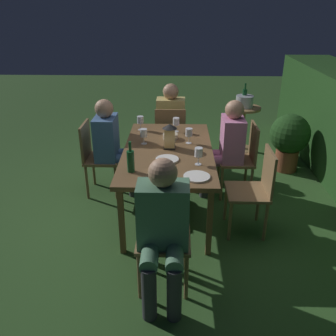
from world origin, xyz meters
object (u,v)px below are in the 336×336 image
object	(u,v)px
green_bottle_on_table	(131,161)
side_table	(243,122)
chair_side_left_a	(97,155)
dining_table	(168,154)
lantern_centerpiece	(170,135)
wine_glass_a	(140,120)
wine_glass_b	(189,133)
wine_glass_e	(199,153)
person_in_mustard	(171,120)
plate_a	(167,159)
bowl_olives	(170,136)
chair_side_right_b	(255,188)
wine_glass_d	(176,122)
ice_bucket	(245,101)
chair_head_far	(164,229)
person_in_green	(163,227)
person_in_pink	(226,144)
potted_plant_by_hedge	(289,138)
person_in_blue	(112,143)
plate_b	(197,177)
chair_head_near	(170,135)
wine_glass_c	(144,134)
chair_side_right_a	(242,156)
bowl_bread	(156,169)

from	to	relation	value
green_bottle_on_table	side_table	bearing A→B (deg)	149.28
chair_side_left_a	side_table	xyz separation A→B (m)	(-1.44, 1.95, -0.03)
chair_side_left_a	green_bottle_on_table	world-z (taller)	green_bottle_on_table
dining_table	lantern_centerpiece	size ratio (longest dim) A/B	6.48
wine_glass_a	wine_glass_b	bearing A→B (deg)	52.73
wine_glass_e	person_in_mustard	bearing A→B (deg)	-169.94
plate_a	bowl_olives	size ratio (longest dim) A/B	1.37
chair_side_right_b	chair_side_left_a	bearing A→B (deg)	-114.30
chair_side_left_a	wine_glass_d	size ratio (longest dim) A/B	5.15
chair_side_left_a	chair_side_right_b	size ratio (longest dim) A/B	1.00
bowl_olives	ice_bucket	size ratio (longest dim) A/B	0.48
wine_glass_a	wine_glass_d	distance (m)	0.43
dining_table	chair_head_far	size ratio (longest dim) A/B	1.97
ice_bucket	person_in_mustard	bearing A→B (deg)	-64.31
dining_table	person_in_green	distance (m)	1.30
person_in_pink	wine_glass_e	world-z (taller)	person_in_pink
person_in_green	potted_plant_by_hedge	size ratio (longest dim) A/B	1.46
bowl_olives	person_in_blue	bearing A→B (deg)	-95.87
green_bottle_on_table	potted_plant_by_hedge	size ratio (longest dim) A/B	0.37
plate_b	bowl_olives	size ratio (longest dim) A/B	1.42
chair_head_near	person_in_mustard	world-z (taller)	person_in_mustard
chair_head_near	wine_glass_b	world-z (taller)	wine_glass_b
wine_glass_a	potted_plant_by_hedge	world-z (taller)	wine_glass_a
person_in_green	side_table	world-z (taller)	person_in_green
person_in_pink	person_in_blue	bearing A→B (deg)	-90.00
person_in_blue	chair_head_near	bearing A→B (deg)	137.52
person_in_blue	person_in_green	distance (m)	1.81
wine_glass_e	wine_glass_c	bearing A→B (deg)	-133.23
wine_glass_a	plate_b	xyz separation A→B (m)	(1.27, 0.62, -0.11)
chair_head_far	wine_glass_c	size ratio (longest dim) A/B	5.15
wine_glass_e	plate_b	distance (m)	0.30
person_in_blue	person_in_pink	world-z (taller)	same
chair_head_near	potted_plant_by_hedge	size ratio (longest dim) A/B	1.10
person_in_pink	wine_glass_d	world-z (taller)	person_in_pink
wine_glass_c	ice_bucket	world-z (taller)	ice_bucket
person_in_pink	person_in_mustard	bearing A→B (deg)	-144.24
wine_glass_d	ice_bucket	size ratio (longest dim) A/B	0.49
person_in_green	side_table	bearing A→B (deg)	160.73
chair_side_right_a	person_in_mustard	distance (m)	1.26
chair_head_near	potted_plant_by_hedge	world-z (taller)	chair_head_near
person_in_pink	wine_glass_b	world-z (taller)	person_in_pink
dining_table	bowl_bread	bearing A→B (deg)	-9.56
ice_bucket	chair_head_far	bearing A→B (deg)	-20.43
person_in_mustard	potted_plant_by_hedge	xyz separation A→B (m)	(0.21, 1.60, -0.17)
person_in_pink	plate_a	world-z (taller)	person_in_pink
lantern_centerpiece	side_table	distance (m)	2.12
person_in_blue	wine_glass_d	bearing A→B (deg)	103.84
chair_side_left_a	plate_a	distance (m)	1.11
person_in_pink	wine_glass_c	size ratio (longest dim) A/B	6.80
dining_table	chair_side_right_b	world-z (taller)	chair_side_right_b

